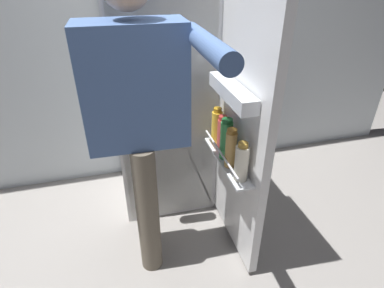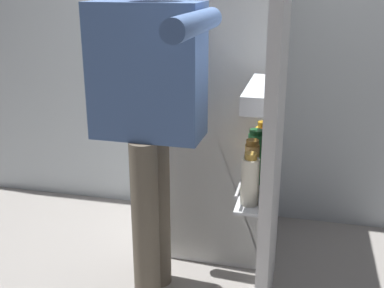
# 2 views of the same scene
# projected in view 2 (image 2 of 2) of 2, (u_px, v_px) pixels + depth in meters

# --- Properties ---
(kitchen_wall) EXTENTS (4.40, 0.10, 2.57)m
(kitchen_wall) POSITION_uv_depth(u_px,v_px,m) (233.00, 4.00, 2.77)
(kitchen_wall) COLOR silver
(kitchen_wall) RESTS_ON ground_plane
(refrigerator) EXTENTS (0.66, 1.23, 1.64)m
(refrigerator) POSITION_uv_depth(u_px,v_px,m) (223.00, 101.00, 2.54)
(refrigerator) COLOR white
(refrigerator) RESTS_ON ground_plane
(person) EXTENTS (0.54, 0.77, 1.58)m
(person) POSITION_uv_depth(u_px,v_px,m) (150.00, 100.00, 2.03)
(person) COLOR #665B4C
(person) RESTS_ON ground_plane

